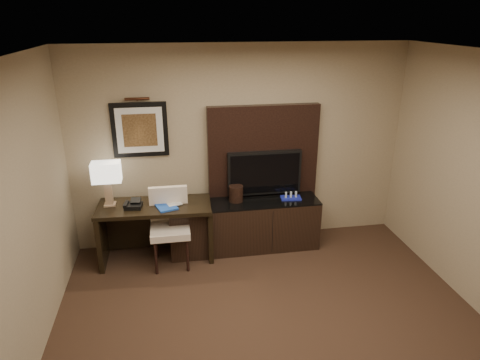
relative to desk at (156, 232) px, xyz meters
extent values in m
cube|color=silver|center=(1.18, -2.10, 2.32)|extent=(4.50, 5.00, 0.01)
cube|color=#9C896A|center=(1.18, 0.40, 0.97)|extent=(4.50, 0.01, 2.70)
cube|color=black|center=(0.00, 0.00, 0.00)|extent=(1.46, 0.69, 0.76)
cube|color=black|center=(1.18, 0.10, -0.04)|extent=(2.01, 0.56, 0.69)
cube|color=black|center=(1.48, 0.34, 0.89)|extent=(1.50, 0.12, 1.30)
cube|color=black|center=(1.48, 0.24, 0.64)|extent=(1.00, 0.08, 0.60)
cube|color=black|center=(-0.12, 0.38, 1.27)|extent=(0.70, 0.04, 0.70)
cylinder|color=#442315|center=(-0.12, 0.34, 1.67)|extent=(0.04, 0.04, 0.30)
cube|color=#1C4BB6|center=(0.15, -0.08, 0.39)|extent=(0.31, 0.36, 0.02)
imported|color=#C3AF99|center=(0.15, -0.02, 0.50)|extent=(0.18, 0.08, 0.24)
cylinder|color=black|center=(1.07, 0.12, 0.41)|extent=(0.22, 0.22, 0.21)
camera|label=1|loc=(0.25, -5.04, 2.64)|focal=32.00mm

